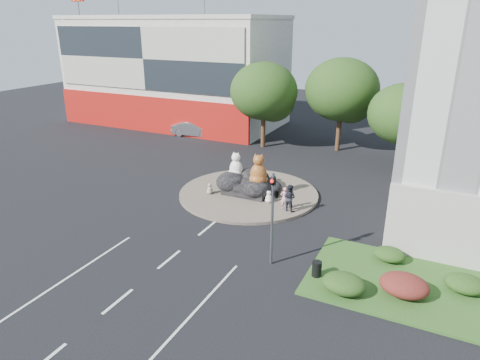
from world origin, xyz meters
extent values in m
plane|color=black|center=(0.00, 0.00, 0.00)|extent=(120.00, 120.00, 0.00)
cylinder|color=brown|center=(0.00, 10.00, 0.10)|extent=(10.00, 10.00, 0.20)
cube|color=silver|center=(-18.00, 28.00, 6.00)|extent=(25.00, 12.00, 12.00)
cube|color=#A2140E|center=(-18.00, 21.95, 2.00)|extent=(25.00, 0.30, 4.00)
cube|color=#B2AD9E|center=(-18.00, 21.90, 8.00)|extent=(24.00, 0.15, 6.50)
cube|color=silver|center=(-18.00, 28.00, 12.20)|extent=(25.20, 12.20, 0.40)
cube|color=#264B19|center=(12.00, 3.00, 0.06)|extent=(10.00, 6.00, 0.12)
cylinder|color=#382314|center=(-4.00, 22.00, 1.87)|extent=(0.44, 0.44, 3.74)
ellipsoid|color=#193611|center=(-4.00, 22.00, 5.53)|extent=(6.46, 6.46, 5.49)
sphere|color=#193611|center=(-3.20, 22.50, 4.68)|extent=(4.25, 4.25, 4.25)
sphere|color=#193611|center=(-4.70, 21.70, 4.93)|extent=(3.74, 3.74, 3.74)
cylinder|color=#382314|center=(3.00, 24.00, 1.98)|extent=(0.44, 0.44, 3.96)
ellipsoid|color=#193611|center=(3.00, 24.00, 5.85)|extent=(6.84, 6.84, 5.81)
sphere|color=#193611|center=(3.80, 24.50, 4.95)|extent=(4.50, 4.50, 4.50)
sphere|color=#193611|center=(2.30, 23.70, 5.22)|extent=(3.96, 3.96, 3.96)
cylinder|color=#382314|center=(9.00, 20.00, 1.65)|extent=(0.44, 0.44, 3.30)
ellipsoid|color=#193611|center=(9.00, 20.00, 4.88)|extent=(5.70, 5.70, 4.84)
sphere|color=#193611|center=(9.80, 20.50, 4.12)|extent=(3.75, 3.75, 3.75)
sphere|color=#193611|center=(8.30, 19.70, 4.35)|extent=(3.30, 3.30, 3.30)
ellipsoid|color=#193611|center=(9.00, 1.00, 0.57)|extent=(2.00, 1.60, 0.90)
ellipsoid|color=#4D1414|center=(11.50, 2.00, 0.61)|extent=(2.20, 1.76, 0.99)
ellipsoid|color=#193611|center=(14.00, 3.50, 0.53)|extent=(1.80, 1.44, 0.81)
ellipsoid|color=#193611|center=(10.50, 4.80, 0.48)|extent=(1.60, 1.28, 0.72)
cylinder|color=#595B60|center=(5.00, 2.00, 2.50)|extent=(0.14, 0.14, 5.00)
imported|color=black|center=(5.00, 2.00, 4.20)|extent=(0.21, 0.26, 1.30)
imported|color=black|center=(5.20, 2.00, 4.00)|extent=(0.26, 1.24, 0.50)
sphere|color=red|center=(5.00, 1.82, 4.65)|extent=(0.18, 0.18, 0.18)
cylinder|color=#595B60|center=(13.00, 8.00, 4.00)|extent=(0.18, 0.18, 8.00)
cylinder|color=#595B60|center=(12.00, 8.00, 8.00)|extent=(2.00, 0.12, 0.12)
cube|color=silver|center=(11.00, 8.00, 7.90)|extent=(0.50, 0.22, 0.12)
imported|color=pink|center=(3.34, 8.41, 0.96)|extent=(0.65, 0.55, 1.51)
imported|color=#21212A|center=(3.72, 8.26, 1.10)|extent=(1.01, 0.87, 1.81)
imported|color=#93949A|center=(-12.27, 22.51, 0.82)|extent=(5.14, 2.29, 1.64)
cylinder|color=black|center=(7.50, 1.76, 0.51)|extent=(0.60, 0.60, 0.78)
camera|label=1|loc=(12.01, -16.06, 11.90)|focal=32.00mm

